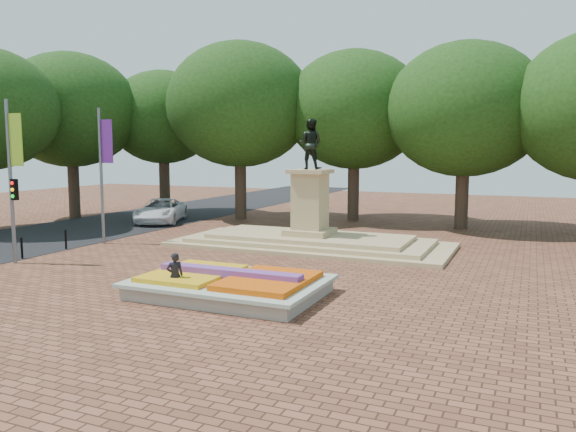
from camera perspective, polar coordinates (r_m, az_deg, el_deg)
The scene contains 8 objects.
ground at distance 21.42m, azimuth -5.63°, elevation -6.48°, with size 90.00×90.00×0.00m, color brown.
asphalt_street at distance 34.60m, azimuth -23.59°, elevation -1.90°, with size 9.00×90.00×0.02m, color black.
flower_bed at distance 19.15m, azimuth -5.88°, elevation -6.93°, with size 6.30×4.30×0.91m.
monument at distance 28.39m, azimuth 2.24°, elevation -1.35°, with size 14.00×6.00×6.40m.
tree_row_back at distance 37.07m, azimuth 11.43°, elevation 9.41°, with size 44.80×8.80×10.43m.
banner_poles at distance 26.41m, azimuth -26.72°, elevation 3.84°, with size 0.88×11.17×7.00m.
van at distance 38.66m, azimuth -12.80°, elevation 0.53°, with size 2.62×5.69×1.58m, color white.
pedestrian at distance 18.98m, azimuth -11.41°, elevation -5.95°, with size 0.56×0.37×1.53m, color black.
Camera 1 is at (10.21, -18.18, 4.92)m, focal length 35.00 mm.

